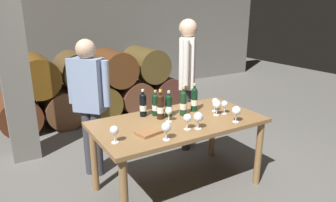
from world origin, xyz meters
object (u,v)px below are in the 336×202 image
at_px(wine_bottle_1, 183,103).
at_px(dining_table, 178,129).
at_px(wine_glass_0, 166,128).
at_px(wine_glass_8, 225,105).
at_px(wine_bottle_4, 160,106).
at_px(wine_glass_1, 217,105).
at_px(wine_glass_7, 215,102).
at_px(wine_bottle_3, 155,104).
at_px(wine_glass_5, 169,112).
at_px(wine_glass_4, 236,111).
at_px(wine_glass_6, 198,117).
at_px(sommelier_presenting, 187,73).
at_px(wine_bottle_5, 143,105).
at_px(taster_seated_left, 89,97).
at_px(wine_bottle_2, 194,99).
at_px(tasting_notebook, 149,132).
at_px(wine_glass_3, 187,118).
at_px(wine_glass_2, 114,131).
at_px(wine_bottle_0, 169,105).

bearing_deg(wine_bottle_1, dining_table, -140.38).
bearing_deg(wine_glass_0, wine_glass_8, 16.71).
distance_m(dining_table, wine_bottle_1, 0.28).
height_order(wine_bottle_4, wine_glass_1, wine_bottle_4).
xyz_separation_m(wine_glass_1, wine_glass_7, (0.07, 0.11, -0.01)).
xyz_separation_m(wine_bottle_3, wine_glass_5, (0.02, -0.23, -0.01)).
xyz_separation_m(dining_table, wine_glass_1, (0.43, -0.08, 0.21)).
xyz_separation_m(wine_glass_4, wine_glass_6, (-0.43, 0.05, -0.00)).
distance_m(wine_glass_5, sommelier_presenting, 1.04).
bearing_deg(wine_bottle_5, taster_seated_left, 135.29).
bearing_deg(wine_glass_1, wine_glass_4, -82.32).
distance_m(wine_bottle_4, wine_glass_5, 0.12).
relative_size(wine_bottle_2, wine_glass_8, 2.14).
bearing_deg(wine_glass_4, tasting_notebook, 168.21).
xyz_separation_m(wine_glass_3, tasting_notebook, (-0.35, 0.09, -0.09)).
bearing_deg(wine_glass_1, wine_glass_3, -160.91).
bearing_deg(taster_seated_left, wine_glass_5, -50.59).
xyz_separation_m(wine_bottle_3, wine_bottle_4, (-0.01, -0.12, 0.01)).
distance_m(wine_glass_4, taster_seated_left, 1.55).
distance_m(wine_bottle_2, wine_glass_8, 0.33).
xyz_separation_m(wine_bottle_4, taster_seated_left, (-0.55, 0.59, 0.03)).
distance_m(dining_table, wine_bottle_2, 0.41).
bearing_deg(wine_glass_3, wine_bottle_5, 109.26).
bearing_deg(wine_glass_0, wine_glass_5, 56.19).
distance_m(wine_glass_0, wine_glass_1, 0.82).
bearing_deg(taster_seated_left, wine_glass_2, -94.28).
relative_size(wine_bottle_4, wine_glass_5, 2.08).
xyz_separation_m(wine_glass_2, tasting_notebook, (0.33, 0.02, -0.09)).
xyz_separation_m(wine_bottle_1, wine_glass_8, (0.40, -0.19, -0.03)).
bearing_deg(wine_bottle_2, sommelier_presenting, 62.35).
distance_m(wine_bottle_2, wine_glass_0, 0.82).
bearing_deg(wine_glass_5, wine_glass_2, -163.43).
height_order(wine_bottle_0, wine_glass_2, wine_bottle_0).
bearing_deg(wine_glass_0, wine_glass_4, 0.94).
relative_size(wine_bottle_4, sommelier_presenting, 0.18).
bearing_deg(wine_glass_2, taster_seated_left, 85.72).
bearing_deg(wine_bottle_1, sommelier_presenting, 52.81).
relative_size(wine_bottle_4, taster_seated_left, 0.20).
xyz_separation_m(wine_bottle_4, wine_glass_0, (-0.21, -0.48, -0.02)).
height_order(wine_glass_5, tasting_notebook, wine_glass_5).
bearing_deg(wine_bottle_3, wine_glass_0, -110.35).
height_order(wine_glass_4, wine_glass_6, same).
bearing_deg(taster_seated_left, wine_glass_8, -33.71).
bearing_deg(wine_bottle_4, wine_glass_8, -18.24).
distance_m(wine_bottle_4, wine_glass_1, 0.60).
bearing_deg(wine_glass_8, wine_glass_2, -176.00).
height_order(wine_bottle_2, wine_glass_8, wine_bottle_2).
height_order(wine_bottle_4, wine_glass_7, wine_bottle_4).
height_order(dining_table, wine_glass_0, wine_glass_0).
distance_m(wine_glass_8, tasting_notebook, 0.95).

